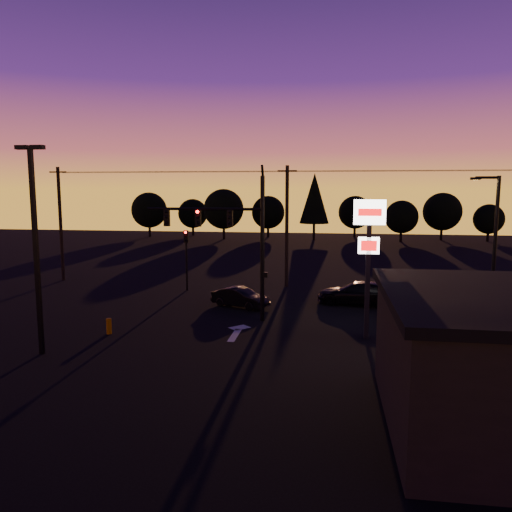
{
  "coord_description": "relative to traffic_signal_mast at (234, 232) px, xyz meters",
  "views": [
    {
      "loc": [
        5.07,
        -22.88,
        7.32
      ],
      "look_at": [
        1.0,
        5.0,
        3.5
      ],
      "focal_mm": 35.0,
      "sensor_mm": 36.0,
      "label": 1
    }
  ],
  "objects": [
    {
      "name": "tree_1",
      "position": [
        -15.9,
        49.01,
        -1.5
      ],
      "size": [
        4.54,
        4.54,
        5.71
      ],
      "color": "black",
      "rests_on": "ground"
    },
    {
      "name": "suv_parked",
      "position": [
        11.79,
        -6.58,
        -4.31
      ],
      "size": [
        2.46,
        4.65,
        1.25
      ],
      "primitive_type": "imported",
      "rotation": [
        0.0,
        0.0,
        0.09
      ],
      "color": "black",
      "rests_on": "ground"
    },
    {
      "name": "tree_8",
      "position": [
        27.1,
        46.01,
        -1.82
      ],
      "size": [
        4.12,
        4.12,
        5.19
      ],
      "color": "black",
      "rests_on": "ground"
    },
    {
      "name": "utility_pole_0",
      "position": [
        -15.9,
        10.01,
        -0.34
      ],
      "size": [
        1.4,
        0.26,
        9.0
      ],
      "color": "black",
      "rests_on": "ground"
    },
    {
      "name": "streetlight",
      "position": [
        14.01,
        1.51,
        -0.52
      ],
      "size": [
        1.55,
        0.35,
        8.0
      ],
      "color": "black",
      "rests_on": "ground"
    },
    {
      "name": "tree_7",
      "position": [
        21.1,
        47.01,
        -0.88
      ],
      "size": [
        5.36,
        5.36,
        6.74
      ],
      "color": "black",
      "rests_on": "ground"
    },
    {
      "name": "tree_4",
      "position": [
        3.1,
        45.01,
        0.99
      ],
      "size": [
        4.18,
        4.18,
        9.5
      ],
      "color": "black",
      "rests_on": "ground"
    },
    {
      "name": "tree_2",
      "position": [
        -9.9,
        44.01,
        -0.57
      ],
      "size": [
        5.77,
        5.78,
        7.26
      ],
      "color": "black",
      "rests_on": "ground"
    },
    {
      "name": "secondary_signal",
      "position": [
        -4.9,
        7.49,
        -2.07
      ],
      "size": [
        0.3,
        0.31,
        4.35
      ],
      "color": "black",
      "rests_on": "ground"
    },
    {
      "name": "tree_5",
      "position": [
        9.1,
        50.01,
        -1.19
      ],
      "size": [
        4.95,
        4.95,
        6.22
      ],
      "color": "black",
      "rests_on": "ground"
    },
    {
      "name": "pylon_sign",
      "position": [
        7.1,
        -2.49,
        -0.02
      ],
      "size": [
        1.5,
        0.28,
        6.8
      ],
      "color": "black",
      "rests_on": "ground"
    },
    {
      "name": "car_mid",
      "position": [
        -0.19,
        3.03,
        -4.33
      ],
      "size": [
        3.89,
        2.68,
        1.21
      ],
      "primitive_type": "imported",
      "rotation": [
        0.0,
        0.0,
        1.15
      ],
      "color": "black",
      "rests_on": "ground"
    },
    {
      "name": "tree_6",
      "position": [
        15.1,
        44.01,
        -1.5
      ],
      "size": [
        4.54,
        4.54,
        5.71
      ],
      "color": "black",
      "rests_on": "ground"
    },
    {
      "name": "traffic_signal_mast",
      "position": [
        0.0,
        0.0,
        0.0
      ],
      "size": [
        6.79,
        0.52,
        8.58
      ],
      "color": "black",
      "rests_on": "ground"
    },
    {
      "name": "ground",
      "position": [
        0.1,
        -3.99,
        -4.94
      ],
      "size": [
        120.0,
        120.0,
        0.0
      ],
      "primitive_type": "plane",
      "color": "black",
      "rests_on": "ground"
    },
    {
      "name": "car_right",
      "position": [
        7.06,
        4.8,
        -4.2
      ],
      "size": [
        5.34,
        2.9,
        1.47
      ],
      "primitive_type": "imported",
      "rotation": [
        0.0,
        0.0,
        -1.74
      ],
      "color": "black",
      "rests_on": "ground"
    },
    {
      "name": "tree_3",
      "position": [
        -3.9,
        48.01,
        -1.19
      ],
      "size": [
        4.95,
        4.95,
        6.22
      ],
      "color": "black",
      "rests_on": "ground"
    },
    {
      "name": "parking_lot_light",
      "position": [
        -7.4,
        -6.99,
        0.33
      ],
      "size": [
        1.25,
        0.3,
        9.14
      ],
      "color": "black",
      "rests_on": "ground"
    },
    {
      "name": "tree_0",
      "position": [
        -21.9,
        46.01,
        -0.88
      ],
      "size": [
        5.36,
        5.36,
        6.74
      ],
      "color": "black",
      "rests_on": "ground"
    },
    {
      "name": "bollard",
      "position": [
        -5.77,
        -3.64,
        -4.54
      ],
      "size": [
        0.27,
        0.27,
        0.8
      ],
      "primitive_type": "cylinder",
      "color": "#A26100",
      "rests_on": "ground"
    },
    {
      "name": "lane_arrow",
      "position": [
        0.6,
        -2.33,
        -4.93
      ],
      "size": [
        1.2,
        3.1,
        0.01
      ],
      "color": "beige",
      "rests_on": "ground"
    },
    {
      "name": "power_wires",
      "position": [
        2.1,
        10.01,
        3.63
      ],
      "size": [
        36.0,
        1.22,
        0.07
      ],
      "color": "black",
      "rests_on": "ground"
    },
    {
      "name": "utility_pole_1",
      "position": [
        2.1,
        10.01,
        -0.34
      ],
      "size": [
        1.4,
        0.26,
        9.0
      ],
      "color": "black",
      "rests_on": "ground"
    }
  ]
}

